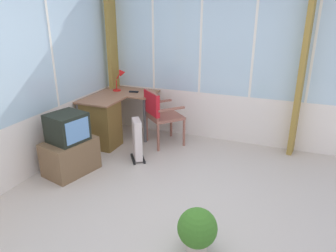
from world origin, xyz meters
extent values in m
cube|color=beige|center=(0.00, 0.00, -0.03)|extent=(5.34, 4.96, 0.06)
cube|color=white|center=(0.00, 2.01, 0.38)|extent=(4.34, 0.06, 0.76)
cube|color=silver|center=(0.00, 2.01, 1.58)|extent=(4.25, 0.06, 1.65)
cube|color=white|center=(0.72, 2.01, 1.58)|extent=(0.04, 0.07, 1.65)
cube|color=white|center=(2.20, 0.00, 0.38)|extent=(0.06, 3.96, 0.76)
cube|color=silver|center=(2.20, 0.00, 1.58)|extent=(0.06, 3.88, 1.65)
cube|color=white|center=(2.20, -1.19, 1.58)|extent=(0.07, 0.04, 1.65)
cube|color=white|center=(2.20, -0.40, 1.58)|extent=(0.07, 0.04, 1.65)
cube|color=white|center=(2.20, 0.40, 1.58)|extent=(0.07, 0.04, 1.65)
cube|color=white|center=(2.20, 1.19, 1.58)|extent=(0.07, 0.04, 1.65)
cube|color=olive|center=(2.07, 1.88, 1.24)|extent=(0.34, 0.10, 2.49)
cube|color=olive|center=(2.12, -1.09, 1.24)|extent=(0.34, 0.12, 2.49)
cube|color=#96664A|center=(1.57, 1.67, 0.72)|extent=(1.15, 0.58, 0.02)
cube|color=#96664A|center=(1.86, 1.22, 0.72)|extent=(0.58, 0.32, 0.02)
cube|color=brown|center=(1.22, 1.67, 0.35)|extent=(0.40, 0.54, 0.70)
cylinder|color=#4C4C51|center=(1.62, 1.10, 0.36)|extent=(0.04, 0.04, 0.71)
cylinder|color=#4C4C51|center=(1.04, 1.92, 0.36)|extent=(0.04, 0.04, 0.71)
cylinder|color=red|center=(1.83, 1.71, 0.75)|extent=(0.13, 0.13, 0.02)
cylinder|color=red|center=(1.83, 1.71, 0.83)|extent=(0.02, 0.02, 0.16)
cylinder|color=red|center=(1.88, 1.68, 0.99)|extent=(0.04, 0.10, 0.14)
cone|color=red|center=(1.93, 1.64, 1.03)|extent=(0.13, 0.13, 0.12)
cube|color=black|center=(1.83, 1.40, 0.75)|extent=(0.07, 0.16, 0.02)
cylinder|color=#975C4D|center=(1.70, 0.48, 0.21)|extent=(0.04, 0.04, 0.43)
cylinder|color=#975C4D|center=(2.00, 0.81, 0.21)|extent=(0.04, 0.04, 0.43)
cylinder|color=#975C4D|center=(1.38, 0.77, 0.21)|extent=(0.04, 0.04, 0.43)
cylinder|color=#975C4D|center=(1.67, 1.10, 0.21)|extent=(0.04, 0.04, 0.43)
cube|color=#975C4D|center=(1.69, 0.79, 0.45)|extent=(0.68, 0.68, 0.04)
cube|color=#975C4D|center=(1.52, 0.93, 0.67)|extent=(0.31, 0.35, 0.40)
cube|color=red|center=(1.52, 0.93, 0.69)|extent=(0.35, 0.38, 0.34)
cube|color=#975C4D|center=(1.54, 0.62, 0.63)|extent=(0.35, 0.32, 0.03)
cube|color=#975C4D|center=(1.83, 0.95, 0.63)|extent=(0.35, 0.32, 0.03)
cube|color=brown|center=(0.36, 1.57, 0.22)|extent=(0.73, 0.58, 0.45)
cube|color=black|center=(0.36, 1.57, 0.63)|extent=(0.50, 0.49, 0.36)
cube|color=#6598D3|center=(0.32, 1.37, 0.63)|extent=(0.34, 0.09, 0.28)
cube|color=#262628|center=(0.50, 1.54, 0.48)|extent=(0.30, 0.27, 0.07)
cube|color=silver|center=(0.90, 0.85, 0.31)|extent=(0.07, 0.09, 0.57)
cube|color=silver|center=(0.93, 0.88, 0.31)|extent=(0.07, 0.09, 0.57)
cube|color=silver|center=(0.97, 0.90, 0.31)|extent=(0.07, 0.09, 0.57)
cube|color=silver|center=(1.00, 0.92, 0.31)|extent=(0.07, 0.09, 0.57)
cube|color=silver|center=(1.03, 0.95, 0.31)|extent=(0.07, 0.09, 0.57)
cube|color=silver|center=(1.07, 0.97, 0.31)|extent=(0.07, 0.09, 0.57)
cube|color=silver|center=(1.10, 1.00, 0.31)|extent=(0.07, 0.09, 0.57)
cube|color=black|center=(1.04, 0.87, 0.01)|extent=(0.27, 0.21, 0.03)
cube|color=black|center=(0.96, 0.98, 0.01)|extent=(0.27, 0.21, 0.03)
cube|color=silver|center=(1.13, 1.02, 0.34)|extent=(0.09, 0.10, 0.40)
cylinder|color=beige|center=(-0.41, -0.38, 0.06)|extent=(0.19, 0.19, 0.11)
sphere|color=#3C7726|center=(-0.41, -0.38, 0.25)|extent=(0.35, 0.35, 0.35)
camera|label=1|loc=(-2.58, -0.98, 2.03)|focal=33.67mm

